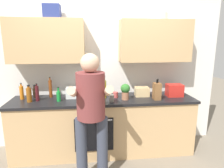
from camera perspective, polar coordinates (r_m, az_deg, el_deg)
The scene contains 19 objects.
ground_plane at distance 3.45m, azimuth -2.30°, elevation -18.65°, with size 12.00×12.00×0.00m, color #756B5B.
back_wall_unit at distance 3.24m, azimuth -2.90°, elevation 7.27°, with size 4.00×0.38×2.50m.
counter at distance 3.24m, azimuth -2.39°, elevation -11.81°, with size 2.84×0.67×0.90m.
person_standing at distance 2.40m, azimuth -6.06°, elevation -7.36°, with size 0.49×0.45×1.64m.
bottle_soy at distance 3.34m, azimuth -21.34°, elevation -2.25°, with size 0.06×0.06×0.21m.
bottle_hotsauce at distance 3.05m, azimuth -3.96°, elevation -1.97°, with size 0.06×0.06×0.31m.
bottle_oil at distance 3.07m, azimuth -2.28°, elevation -1.34°, with size 0.07×0.07×0.35m.
bottle_soda at distance 3.04m, azimuth -15.14°, elevation -3.30°, with size 0.06×0.06×0.22m.
bottle_juice at distance 3.32m, azimuth -24.61°, elevation -2.22°, with size 0.06×0.06×0.25m.
bottle_wine at distance 3.13m, azimuth -20.77°, elevation -2.54°, with size 0.05×0.05×0.27m.
bottle_vinegar at distance 3.27m, azimuth -17.33°, elevation -1.23°, with size 0.05×0.05×0.33m.
bottle_syrup at distance 3.13m, azimuth -22.81°, elevation -2.85°, with size 0.07×0.07×0.25m.
cup_ceramic at distance 3.12m, azimuth 1.02°, elevation -3.11°, with size 0.08×0.08×0.09m, color #BF4C47.
cup_stoneware at distance 2.90m, azimuth -0.11°, elevation -4.15°, with size 0.07×0.07×0.11m, color slate.
knife_block at distance 3.09m, azimuth 12.82°, elevation -2.02°, with size 0.10×0.14×0.31m.
potted_herb at distance 3.00m, azimuth 3.86°, elevation -1.94°, with size 0.14×0.14×0.25m.
grocery_bag_produce at distance 3.17m, azimuth -11.27°, elevation -2.45°, with size 0.20×0.19×0.16m, color silver.
grocery_bag_crisps at distance 3.35m, azimuth 17.55°, elevation -1.72°, with size 0.25×0.18×0.19m, color red.
grocery_bag_bread at distance 3.24m, azimuth 8.61°, elevation -2.17°, with size 0.22×0.18×0.14m, color tan.
Camera 1 is at (-0.20, -2.95, 1.79)m, focal length 31.71 mm.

